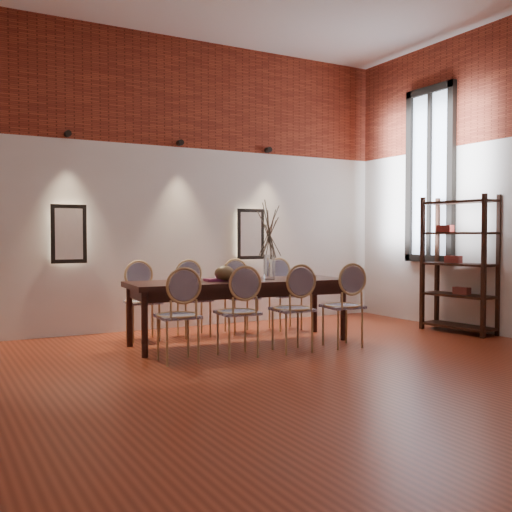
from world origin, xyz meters
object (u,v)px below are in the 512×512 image
chair_near_a (178,316)px  dining_table (240,312)px  chair_near_d (342,306)px  chair_far_d (285,295)px  chair_near_c (292,309)px  chair_far_a (143,302)px  bowl (225,273)px  shelving_rack (459,264)px  book (217,280)px  chair_near_b (238,312)px  chair_far_c (241,297)px  chair_far_b (194,299)px  vase (269,267)px

chair_near_a → dining_table: bearing=35.5°
chair_near_d → chair_far_d: size_ratio=1.00×
chair_near_c → chair_near_d: 0.66m
dining_table → chair_near_d: size_ratio=2.79×
chair_far_d → chair_far_a: bearing=-0.0°
bowl → shelving_rack: size_ratio=0.13×
chair_near_a → book: (0.74, 0.64, 0.30)m
chair_near_b → chair_far_d: (1.41, 1.31, 0.00)m
chair_near_a → book: size_ratio=3.62×
chair_near_d → chair_far_a: bearing=144.5°
chair_near_c → chair_far_c: size_ratio=1.00×
chair_far_c → shelving_rack: (2.53, -1.37, 0.43)m
chair_near_c → chair_far_d: size_ratio=1.00×
book → shelving_rack: 3.28m
chair_near_c → dining_table: bearing=115.1°
dining_table → chair_near_a: bearing=-144.5°
chair_far_b → chair_far_c: size_ratio=1.00×
chair_near_a → chair_far_b: (0.76, 1.35, 0.00)m
chair_far_b → vase: bearing=135.7°
book → chair_far_d: bearing=24.9°
chair_near_c → bowl: (-0.49, 0.69, 0.37)m
dining_table → chair_far_a: 1.21m
chair_far_c → book: (-0.67, -0.66, 0.30)m
chair_near_d → chair_far_c: same height
chair_far_a → chair_far_c: size_ratio=1.00×
chair_near_c → chair_far_a: 1.92m
chair_near_b → chair_far_d: same height
chair_near_a → chair_far_a: bearing=90.0°
chair_near_a → chair_far_b: size_ratio=1.00×
chair_near_d → shelving_rack: bearing=6.5°
chair_near_b → dining_table: bearing=64.9°
chair_far_b → vase: (0.67, -0.75, 0.43)m
chair_far_a → chair_far_c: (1.31, -0.09, 0.00)m
chair_far_a → chair_far_b: bearing=-180.0°
chair_near_b → book: chair_near_b is taller
chair_near_b → bowl: chair_near_b is taller
chair_far_a → book: size_ratio=3.62×
chair_near_c → chair_far_d: 1.55m
dining_table → chair_far_d: size_ratio=2.79×
chair_far_b → chair_near_d: bearing=133.1°
chair_near_b → vase: bearing=44.3°
chair_far_b → book: 0.77m
chair_far_b → bowl: 0.85m
chair_far_d → book: size_ratio=3.62×
chair_near_b → chair_far_c: 1.55m
chair_near_b → book: 0.76m
chair_far_b → chair_far_d: 1.31m
chair_near_a → chair_far_d: same height
dining_table → shelving_rack: bearing=-9.2°
chair_far_c → bowl: (-0.59, -0.71, 0.37)m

